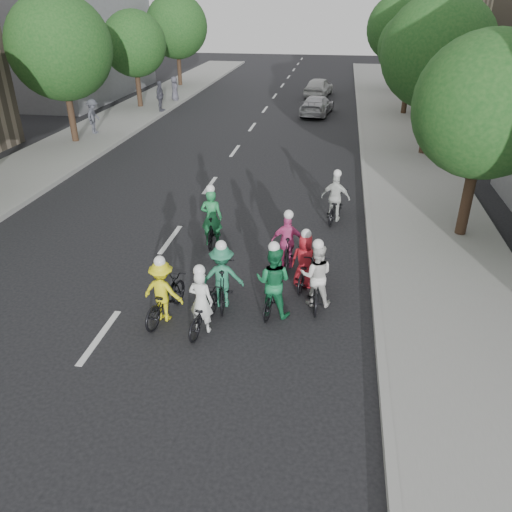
% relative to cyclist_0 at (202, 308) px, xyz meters
% --- Properties ---
extents(ground, '(120.00, 120.00, 0.00)m').
position_rel_cyclist_0_xyz_m(ground, '(-2.17, -0.70, -0.53)').
color(ground, black).
rests_on(ground, ground).
extents(sidewalk_left, '(4.00, 80.00, 0.15)m').
position_rel_cyclist_0_xyz_m(sidewalk_left, '(-10.17, 9.30, -0.46)').
color(sidewalk_left, gray).
rests_on(sidewalk_left, ground).
extents(curb_left, '(0.18, 80.00, 0.18)m').
position_rel_cyclist_0_xyz_m(curb_left, '(-8.22, 9.30, -0.44)').
color(curb_left, '#999993').
rests_on(curb_left, ground).
extents(sidewalk_right, '(4.00, 80.00, 0.15)m').
position_rel_cyclist_0_xyz_m(sidewalk_right, '(5.83, 9.30, -0.46)').
color(sidewalk_right, gray).
rests_on(sidewalk_right, ground).
extents(curb_right, '(0.18, 80.00, 0.18)m').
position_rel_cyclist_0_xyz_m(curb_right, '(3.88, 9.30, -0.44)').
color(curb_right, '#999993').
rests_on(curb_right, ground).
extents(bldg_sw, '(10.00, 14.00, 8.00)m').
position_rel_cyclist_0_xyz_m(bldg_sw, '(-18.17, 27.30, 3.47)').
color(bldg_sw, slate).
rests_on(bldg_sw, ground).
extents(tree_l_3, '(4.80, 4.80, 6.93)m').
position_rel_cyclist_0_xyz_m(tree_l_3, '(-10.37, 14.30, 3.99)').
color(tree_l_3, black).
rests_on(tree_l_3, ground).
extents(tree_l_4, '(4.00, 4.00, 5.97)m').
position_rel_cyclist_0_xyz_m(tree_l_4, '(-10.37, 23.30, 3.43)').
color(tree_l_4, black).
rests_on(tree_l_4, ground).
extents(tree_l_5, '(4.80, 4.80, 6.93)m').
position_rel_cyclist_0_xyz_m(tree_l_5, '(-10.37, 32.30, 3.99)').
color(tree_l_5, black).
rests_on(tree_l_5, ground).
extents(tree_r_0, '(4.00, 4.00, 5.97)m').
position_rel_cyclist_0_xyz_m(tree_r_0, '(6.63, 5.90, 3.43)').
color(tree_r_0, black).
rests_on(tree_r_0, ground).
extents(tree_r_1, '(4.80, 4.80, 6.93)m').
position_rel_cyclist_0_xyz_m(tree_r_1, '(6.63, 14.90, 3.99)').
color(tree_r_1, black).
rests_on(tree_r_1, ground).
extents(tree_r_2, '(4.00, 4.00, 5.97)m').
position_rel_cyclist_0_xyz_m(tree_r_2, '(6.63, 23.90, 3.43)').
color(tree_r_2, black).
rests_on(tree_r_2, ground).
extents(tree_r_3, '(4.80, 4.80, 6.93)m').
position_rel_cyclist_0_xyz_m(tree_r_3, '(6.63, 32.90, 3.99)').
color(tree_r_3, black).
rests_on(tree_r_3, ground).
extents(cyclist_0, '(0.77, 1.69, 1.65)m').
position_rel_cyclist_0_xyz_m(cyclist_0, '(0.00, 0.00, 0.00)').
color(cyclist_0, black).
rests_on(cyclist_0, ground).
extents(cyclist_1, '(0.94, 1.57, 1.88)m').
position_rel_cyclist_0_xyz_m(cyclist_1, '(1.47, 0.87, 0.19)').
color(cyclist_1, black).
rests_on(cyclist_1, ground).
extents(cyclist_2, '(1.04, 1.89, 1.63)m').
position_rel_cyclist_0_xyz_m(cyclist_2, '(-0.97, 0.27, 0.06)').
color(cyclist_2, black).
rests_on(cyclist_2, ground).
extents(cyclist_3, '(0.92, 1.62, 1.69)m').
position_rel_cyclist_0_xyz_m(cyclist_3, '(1.56, 3.20, 0.09)').
color(cyclist_3, black).
rests_on(cyclist_3, ground).
extents(cyclist_4, '(0.78, 1.70, 1.60)m').
position_rel_cyclist_0_xyz_m(cyclist_4, '(2.09, 2.27, 0.02)').
color(cyclist_4, black).
rests_on(cyclist_4, ground).
extents(cyclist_5, '(0.65, 1.56, 1.89)m').
position_rel_cyclist_0_xyz_m(cyclist_5, '(-0.80, 4.24, 0.12)').
color(cyclist_5, black).
rests_on(cyclist_5, ground).
extents(cyclist_6, '(0.80, 1.86, 1.73)m').
position_rel_cyclist_0_xyz_m(cyclist_6, '(2.42, 1.47, 0.08)').
color(cyclist_6, black).
rests_on(cyclist_6, ground).
extents(cyclist_7, '(1.09, 1.80, 1.72)m').
position_rel_cyclist_0_xyz_m(cyclist_7, '(0.23, 1.06, 0.13)').
color(cyclist_7, black).
rests_on(cyclist_7, ground).
extents(cyclist_8, '(1.00, 1.87, 1.76)m').
position_rel_cyclist_0_xyz_m(cyclist_8, '(2.76, 6.66, 0.07)').
color(cyclist_8, black).
rests_on(cyclist_8, ground).
extents(follow_car_lead, '(2.19, 4.25, 1.18)m').
position_rel_cyclist_0_xyz_m(follow_car_lead, '(1.27, 23.18, 0.06)').
color(follow_car_lead, '#B9B9BE').
rests_on(follow_car_lead, ground).
extents(follow_car_trail, '(2.24, 4.19, 1.35)m').
position_rel_cyclist_0_xyz_m(follow_car_trail, '(1.05, 29.70, 0.15)').
color(follow_car_trail, silver).
rests_on(follow_car_trail, ground).
extents(spectator_0, '(0.72, 1.17, 1.76)m').
position_rel_cyclist_0_xyz_m(spectator_0, '(-10.07, 15.96, 0.50)').
color(spectator_0, '#4F515C').
rests_on(spectator_0, sidewalk_left).
extents(spectator_1, '(0.46, 1.08, 1.83)m').
position_rel_cyclist_0_xyz_m(spectator_1, '(-8.47, 21.94, 0.53)').
color(spectator_1, '#494A56').
rests_on(spectator_1, sidewalk_left).
extents(spectator_2, '(0.63, 0.85, 1.58)m').
position_rel_cyclist_0_xyz_m(spectator_2, '(-8.73, 25.73, 0.41)').
color(spectator_2, '#51515E').
rests_on(spectator_2, sidewalk_left).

